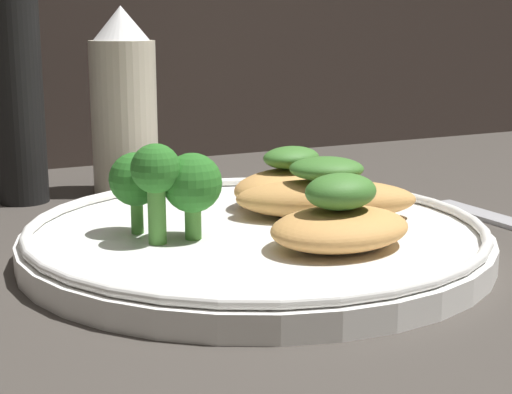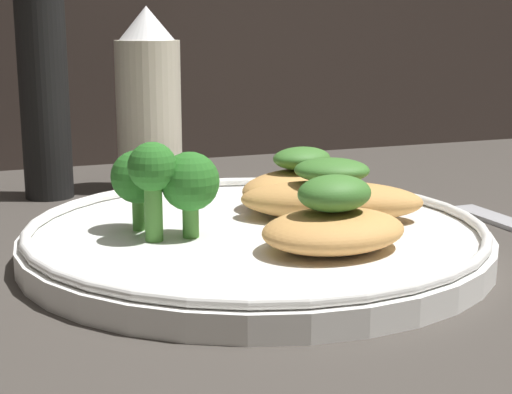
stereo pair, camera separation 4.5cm
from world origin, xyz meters
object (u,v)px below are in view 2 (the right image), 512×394
Objects in this scene: sauce_bottle at (149,104)px; pepper_grinder at (44,90)px; plate at (256,237)px; broccoli_bunch at (163,179)px.

pepper_grinder reaches higher than sauce_bottle.
broccoli_bunch is at bearing 169.95° from plate.
broccoli_bunch is 19.89cm from pepper_grinder.
plate is at bearing -85.99° from sauce_bottle.
plate is 20.96cm from sauce_bottle.
sauce_bottle is at bearing 94.01° from plate.
broccoli_bunch is 0.38× the size of sauce_bottle.
plate is 4.86× the size of broccoli_bunch.
pepper_grinder reaches higher than broccoli_bunch.
pepper_grinder is (-8.02, 0.00, 1.29)cm from sauce_bottle.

